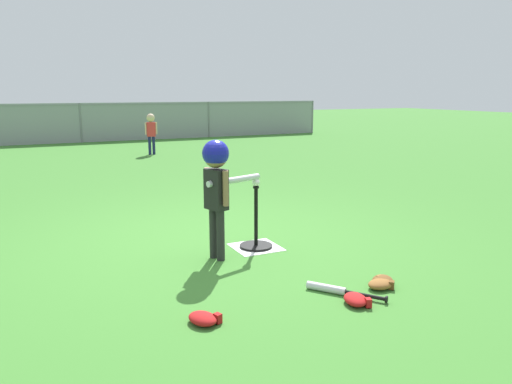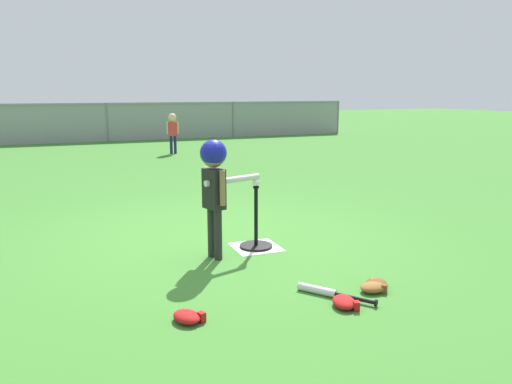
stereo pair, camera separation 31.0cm
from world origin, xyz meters
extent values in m
plane|color=#3D7A2D|center=(0.00, 0.00, 0.00)|extent=(60.00, 60.00, 0.00)
cube|color=white|center=(0.28, -0.35, 0.00)|extent=(0.44, 0.44, 0.01)
cylinder|color=black|center=(0.28, -0.35, 0.01)|extent=(0.32, 0.32, 0.03)
cylinder|color=black|center=(0.28, -0.35, 0.32)|extent=(0.04, 0.04, 0.58)
cylinder|color=black|center=(0.28, -0.35, 0.60)|extent=(0.06, 0.06, 0.02)
sphere|color=white|center=(0.28, -0.35, 0.64)|extent=(0.07, 0.07, 0.07)
cylinder|color=#262626|center=(-0.20, -0.45, 0.23)|extent=(0.07, 0.07, 0.46)
cylinder|color=#262626|center=(-0.17, -0.55, 0.23)|extent=(0.07, 0.07, 0.46)
cube|color=black|center=(-0.19, -0.50, 0.64)|extent=(0.18, 0.23, 0.36)
cylinder|color=#8C6647|center=(-0.23, -0.38, 0.67)|extent=(0.05, 0.05, 0.31)
cylinder|color=#8C6647|center=(-0.15, -0.62, 0.67)|extent=(0.05, 0.05, 0.31)
sphere|color=#8C6647|center=(-0.19, -0.50, 0.94)|extent=(0.21, 0.21, 0.21)
sphere|color=#141999|center=(-0.19, -0.50, 0.96)|extent=(0.24, 0.24, 0.24)
cylinder|color=silver|center=(0.01, -0.43, 0.70)|extent=(0.59, 0.24, 0.06)
cylinder|color=#191E4C|center=(1.21, 7.19, 0.22)|extent=(0.07, 0.07, 0.43)
cylinder|color=#191E4C|center=(1.11, 7.20, 0.22)|extent=(0.07, 0.07, 0.43)
cube|color=red|center=(1.16, 7.19, 0.60)|extent=(0.20, 0.14, 0.34)
cylinder|color=beige|center=(1.28, 7.18, 0.62)|extent=(0.05, 0.05, 0.29)
cylinder|color=beige|center=(1.04, 7.21, 0.62)|extent=(0.05, 0.05, 0.29)
sphere|color=beige|center=(1.16, 7.19, 0.87)|extent=(0.19, 0.19, 0.19)
cylinder|color=silver|center=(0.28, -1.56, 0.03)|extent=(0.23, 0.28, 0.06)
cylinder|color=black|center=(0.46, -1.80, 0.03)|extent=(0.20, 0.26, 0.03)
cylinder|color=black|center=(0.55, -1.92, 0.03)|extent=(0.05, 0.04, 0.05)
ellipsoid|color=#B21919|center=(-0.74, -1.65, 0.04)|extent=(0.22, 0.26, 0.07)
cube|color=#B21919|center=(-0.65, -1.68, 0.04)|extent=(0.05, 0.06, 0.06)
ellipsoid|color=brown|center=(0.70, -1.69, 0.04)|extent=(0.24, 0.19, 0.07)
cube|color=brown|center=(0.75, -1.61, 0.04)|extent=(0.05, 0.05, 0.06)
ellipsoid|color=brown|center=(0.75, -1.64, 0.04)|extent=(0.27, 0.27, 0.07)
cube|color=brown|center=(0.76, -1.74, 0.04)|extent=(0.06, 0.06, 0.06)
ellipsoid|color=#B21919|center=(0.35, -1.83, 0.04)|extent=(0.22, 0.26, 0.07)
cube|color=#B21919|center=(0.39, -1.92, 0.04)|extent=(0.05, 0.06, 0.06)
cylinder|color=slate|center=(0.00, 10.90, 0.57)|extent=(0.06, 0.06, 1.15)
cylinder|color=slate|center=(4.00, 10.90, 0.57)|extent=(0.06, 0.06, 1.15)
cylinder|color=slate|center=(8.00, 10.90, 0.57)|extent=(0.06, 0.06, 1.15)
cube|color=gray|center=(0.00, 10.90, 1.09)|extent=(16.00, 0.03, 0.03)
cube|color=gray|center=(0.00, 10.90, 0.57)|extent=(16.00, 0.01, 1.15)
camera|label=1|loc=(-1.73, -4.49, 1.49)|focal=34.69mm
camera|label=2|loc=(-1.45, -4.62, 1.49)|focal=34.69mm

